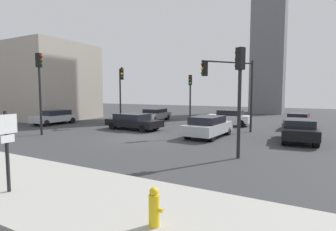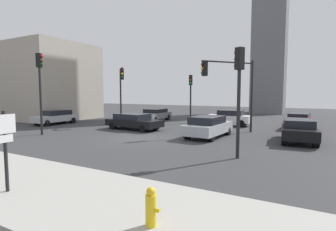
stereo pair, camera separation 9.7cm
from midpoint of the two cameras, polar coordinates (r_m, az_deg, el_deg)
name	(u,v)px [view 1 (the left image)]	position (r m, az deg, el deg)	size (l,w,h in m)	color
ground_plane	(135,138)	(17.96, -7.40, -4.85)	(87.44, 87.44, 0.00)	#38383A
direction_sign	(7,143)	(8.95, -31.89, -5.18)	(0.13, 0.59, 2.38)	black
traffic_light_0	(230,80)	(19.96, 13.17, 7.54)	(2.93, 3.56, 5.50)	black
traffic_light_1	(239,82)	(12.45, 15.08, 7.11)	(0.49, 0.43, 5.09)	black
traffic_light_2	(190,89)	(26.48, 4.76, 5.66)	(0.39, 0.49, 4.83)	black
traffic_light_3	(121,83)	(26.03, -10.33, 6.90)	(2.65, 2.99, 5.49)	black
traffic_light_4	(40,79)	(20.94, -26.27, 7.15)	(0.49, 0.42, 5.84)	black
fire_hydrant	(154,207)	(6.02, -3.51, -19.34)	(0.34, 0.24, 0.87)	gold
car_0	(133,121)	(21.93, -7.70, -1.23)	(4.92, 2.35, 1.32)	black
car_1	(208,126)	(18.21, 8.60, -2.31)	(2.26, 4.59, 1.46)	#ADB2B7
car_2	(299,130)	(18.21, 26.43, -2.80)	(2.32, 4.41, 1.40)	black
car_3	(298,120)	(24.87, 26.40, -0.97)	(2.05, 4.37, 1.32)	maroon
car_4	(55,117)	(27.70, -23.45, -0.29)	(1.85, 4.32, 1.35)	#ADB2B7
car_5	(229,117)	(25.00, 12.93, -0.41)	(3.97, 1.70, 1.45)	silver
car_6	(154,114)	(28.58, -3.08, 0.25)	(2.09, 4.44, 1.31)	slate
building_flank	(34,83)	(36.16, -27.28, 6.37)	(14.36, 8.53, 8.56)	#A89E8E
skyline_tower	(270,5)	(44.15, 21.27, 21.46)	(4.57, 4.57, 31.66)	slate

